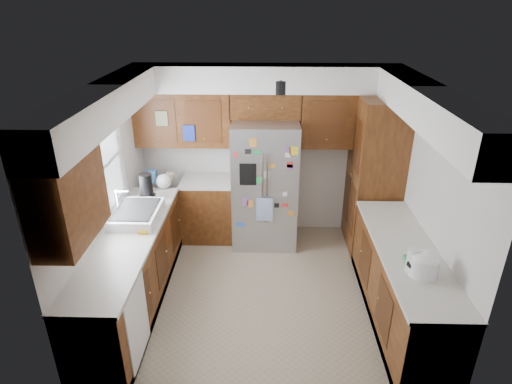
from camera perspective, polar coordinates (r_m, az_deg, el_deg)
floor at (r=5.43m, az=1.00°, el=-12.86°), size 3.60×3.60×0.00m
room_shell at (r=4.91m, az=-0.04°, el=7.03°), size 3.64×3.24×2.52m
left_counter_run at (r=5.39m, az=-13.75°, el=-8.47°), size 1.36×3.20×0.92m
right_counter_run at (r=5.02m, az=18.75°, el=-11.97°), size 0.63×2.25×0.92m
pantry at (r=6.08m, az=15.49°, el=2.18°), size 0.60×0.90×2.15m
fridge at (r=6.02m, az=1.19°, el=1.06°), size 0.90×0.79×1.80m
bridge_cabinet at (r=5.89m, az=1.30°, el=11.57°), size 0.96×0.34×0.35m
fridge_top_items at (r=5.79m, az=1.37°, el=14.40°), size 0.73×0.37×0.27m
sink_assembly at (r=5.21m, az=-15.65°, el=-2.81°), size 0.52×0.72×0.37m
left_counter_clutter at (r=5.79m, az=-13.53°, el=0.98°), size 0.38×0.83×0.38m
rice_cooker at (r=4.32m, az=21.51°, el=-8.87°), size 0.28×0.27×0.24m
paper_towel at (r=4.34m, az=20.11°, el=-8.53°), size 0.11×0.11×0.24m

